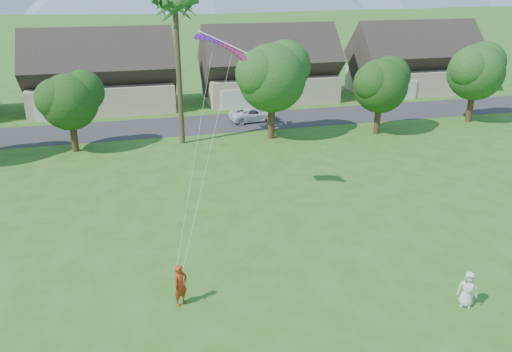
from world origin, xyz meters
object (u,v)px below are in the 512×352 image
object	(u,v)px
kite_flyer	(181,285)
parked_car	(253,114)
parafoil_kite	(222,43)
watcher	(468,289)

from	to	relation	value
kite_flyer	parked_car	size ratio (longest dim) A/B	0.40
kite_flyer	parafoil_kite	distance (m)	14.04
watcher	parafoil_kite	distance (m)	18.08
kite_flyer	watcher	distance (m)	12.69
parked_car	parafoil_kite	size ratio (longest dim) A/B	1.52
parked_car	parafoil_kite	distance (m)	22.32
kite_flyer	parafoil_kite	world-z (taller)	parafoil_kite
kite_flyer	parked_car	bearing A→B (deg)	33.09
parked_car	watcher	bearing A→B (deg)	175.89
kite_flyer	parafoil_kite	size ratio (longest dim) A/B	0.61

